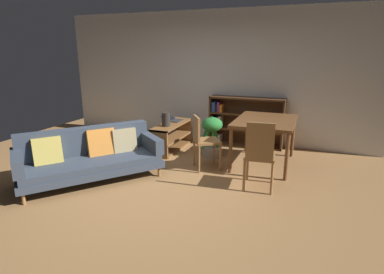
# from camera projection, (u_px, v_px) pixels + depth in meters

# --- Properties ---
(ground_plane) EXTENTS (8.16, 8.16, 0.00)m
(ground_plane) POSITION_uv_depth(u_px,v_px,m) (150.00, 185.00, 4.56)
(ground_plane) COLOR #9E7042
(back_wall_panel) EXTENTS (6.80, 0.10, 2.70)m
(back_wall_panel) POSITION_uv_depth(u_px,v_px,m) (210.00, 77.00, 6.62)
(back_wall_panel) COLOR silver
(back_wall_panel) RESTS_ON ground_plane
(fabric_couch) EXTENTS (1.88, 2.08, 0.77)m
(fabric_couch) POSITION_uv_depth(u_px,v_px,m) (90.00, 155.00, 4.69)
(fabric_couch) COLOR olive
(fabric_couch) RESTS_ON ground_plane
(media_console) EXTENTS (0.36, 1.19, 0.53)m
(media_console) POSITION_uv_depth(u_px,v_px,m) (172.00, 137.00, 6.15)
(media_console) COLOR brown
(media_console) RESTS_ON ground_plane
(open_laptop) EXTENTS (0.40, 0.31, 0.10)m
(open_laptop) POSITION_uv_depth(u_px,v_px,m) (173.00, 119.00, 6.31)
(open_laptop) COLOR #333338
(open_laptop) RESTS_ON media_console
(desk_speaker) EXTENTS (0.16, 0.16, 0.26)m
(desk_speaker) POSITION_uv_depth(u_px,v_px,m) (166.00, 119.00, 5.83)
(desk_speaker) COLOR #2D2823
(desk_speaker) RESTS_ON media_console
(potted_floor_plant) EXTENTS (0.42, 0.43, 0.76)m
(potted_floor_plant) POSITION_uv_depth(u_px,v_px,m) (212.00, 135.00, 5.70)
(potted_floor_plant) COLOR #9E9389
(potted_floor_plant) RESTS_ON ground_plane
(dining_table) EXTENTS (0.96, 1.30, 0.78)m
(dining_table) POSITION_uv_depth(u_px,v_px,m) (265.00, 124.00, 5.23)
(dining_table) COLOR brown
(dining_table) RESTS_ON ground_plane
(dining_chair_near) EXTENTS (0.45, 0.49, 0.99)m
(dining_chair_near) POSITION_uv_depth(u_px,v_px,m) (260.00, 152.00, 4.28)
(dining_chair_near) COLOR olive
(dining_chair_near) RESTS_ON ground_plane
(dining_chair_far) EXTENTS (0.54, 0.53, 0.89)m
(dining_chair_far) POSITION_uv_depth(u_px,v_px,m) (203.00, 139.00, 5.07)
(dining_chair_far) COLOR olive
(dining_chair_far) RESTS_ON ground_plane
(bookshelf) EXTENTS (1.50, 0.31, 1.00)m
(bookshelf) POSITION_uv_depth(u_px,v_px,m) (242.00, 121.00, 6.41)
(bookshelf) COLOR #56351E
(bookshelf) RESTS_ON ground_plane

